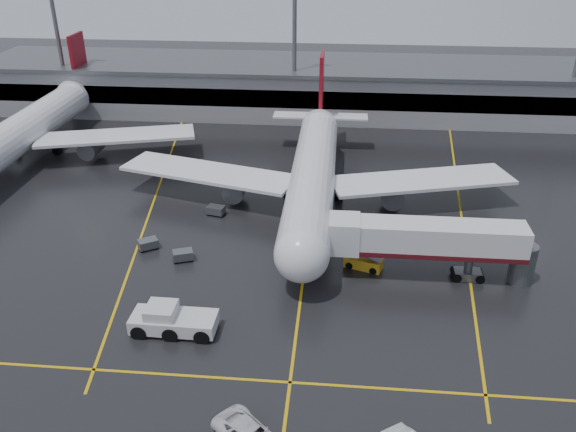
{
  "coord_description": "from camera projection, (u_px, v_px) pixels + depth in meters",
  "views": [
    {
      "loc": [
        3.0,
        -56.25,
        32.0
      ],
      "look_at": [
        -2.0,
        -2.0,
        4.0
      ],
      "focal_mm": 36.91,
      "sensor_mm": 36.0,
      "label": 1
    }
  ],
  "objects": [
    {
      "name": "baggage_cart_b",
      "position": [
        148.0,
        244.0,
        62.89
      ],
      "size": [
        2.39,
        2.18,
        1.12
      ],
      "color": "#595B60",
      "rests_on": "ground"
    },
    {
      "name": "light_mast_mid",
      "position": [
        295.0,
        34.0,
        95.68
      ],
      "size": [
        3.0,
        1.2,
        25.45
      ],
      "color": "#595B60",
      "rests_on": "ground"
    },
    {
      "name": "light_mast_left",
      "position": [
        57.0,
        30.0,
        98.95
      ],
      "size": [
        3.0,
        1.2,
        25.45
      ],
      "color": "#595B60",
      "rests_on": "ground"
    },
    {
      "name": "ground",
      "position": [
        308.0,
        241.0,
        64.69
      ],
      "size": [
        220.0,
        220.0,
        0.0
      ],
      "primitive_type": "plane",
      "color": "black",
      "rests_on": "ground"
    },
    {
      "name": "belt_loader",
      "position": [
        363.0,
        262.0,
        59.61
      ],
      "size": [
        4.05,
        2.73,
        2.37
      ],
      "color": "gold",
      "rests_on": "ground"
    },
    {
      "name": "baggage_cart_a",
      "position": [
        183.0,
        255.0,
        60.82
      ],
      "size": [
        2.32,
        1.91,
        1.12
      ],
      "color": "#595B60",
      "rests_on": "ground"
    },
    {
      "name": "apron_line_stop",
      "position": [
        290.0,
        382.0,
        45.2
      ],
      "size": [
        60.0,
        0.25,
        0.02
      ],
      "primitive_type": "cube",
      "color": "gold",
      "rests_on": "ground"
    },
    {
      "name": "apron_line_centre",
      "position": [
        308.0,
        241.0,
        64.68
      ],
      "size": [
        0.25,
        90.0,
        0.02
      ],
      "primitive_type": "cube",
      "color": "gold",
      "rests_on": "ground"
    },
    {
      "name": "jet_bridge",
      "position": [
        428.0,
        242.0,
        56.61
      ],
      "size": [
        19.9,
        3.4,
        6.05
      ],
      "color": "silver",
      "rests_on": "ground"
    },
    {
      "name": "apron_line_left",
      "position": [
        156.0,
        195.0,
        75.18
      ],
      "size": [
        9.99,
        69.35,
        0.02
      ],
      "primitive_type": "cube",
      "rotation": [
        0.0,
        0.0,
        0.14
      ],
      "color": "gold",
      "rests_on": "ground"
    },
    {
      "name": "second_airliner",
      "position": [
        28.0,
        129.0,
        85.41
      ],
      "size": [
        48.8,
        45.6,
        14.1
      ],
      "color": "silver",
      "rests_on": "ground"
    },
    {
      "name": "terminal",
      "position": [
        325.0,
        87.0,
        105.17
      ],
      "size": [
        122.0,
        19.0,
        8.6
      ],
      "color": "gray",
      "rests_on": "ground"
    },
    {
      "name": "baggage_cart_c",
      "position": [
        216.0,
        210.0,
        70.02
      ],
      "size": [
        2.25,
        1.74,
        1.12
      ],
      "color": "#595B60",
      "rests_on": "ground"
    },
    {
      "name": "main_airliner",
      "position": [
        313.0,
        171.0,
        71.35
      ],
      "size": [
        48.8,
        45.6,
        14.1
      ],
      "color": "silver",
      "rests_on": "ground"
    },
    {
      "name": "apron_line_right",
      "position": [
        460.0,
        207.0,
        72.07
      ],
      "size": [
        7.57,
        69.64,
        0.02
      ],
      "primitive_type": "cube",
      "rotation": [
        0.0,
        0.0,
        -0.1
      ],
      "color": "gold",
      "rests_on": "ground"
    },
    {
      "name": "pushback_tractor",
      "position": [
        172.0,
        321.0,
        50.37
      ],
      "size": [
        7.32,
        3.23,
        2.6
      ],
      "color": "silver",
      "rests_on": "ground"
    }
  ]
}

